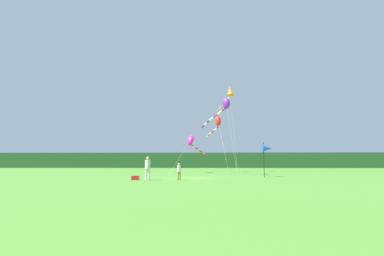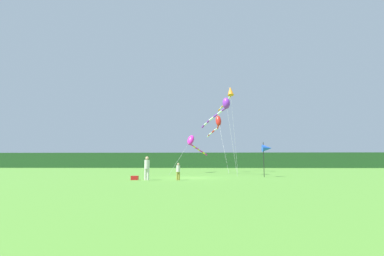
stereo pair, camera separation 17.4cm
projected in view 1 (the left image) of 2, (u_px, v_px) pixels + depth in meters
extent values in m
plane|color=#4C842D|center=(190.00, 178.00, 24.42)|extent=(120.00, 120.00, 0.00)
cube|color=#234C23|center=(196.00, 160.00, 69.29)|extent=(108.00, 2.20, 3.81)
cylinder|color=silver|center=(146.00, 174.00, 21.19)|extent=(0.18, 0.18, 0.87)
cylinder|color=silver|center=(149.00, 174.00, 21.18)|extent=(0.18, 0.18, 0.87)
cylinder|color=silver|center=(148.00, 164.00, 21.28)|extent=(0.40, 0.40, 0.69)
sphere|color=tan|center=(148.00, 158.00, 21.34)|extent=(0.25, 0.25, 0.25)
cylinder|color=olive|center=(178.00, 176.00, 21.10)|extent=(0.13, 0.13, 0.63)
cylinder|color=olive|center=(180.00, 176.00, 21.10)|extent=(0.13, 0.13, 0.63)
cylinder|color=silver|center=(179.00, 169.00, 21.17)|extent=(0.29, 0.29, 0.50)
sphere|color=tan|center=(179.00, 164.00, 21.21)|extent=(0.18, 0.18, 0.18)
cube|color=red|center=(135.00, 178.00, 21.40)|extent=(0.55, 0.37, 0.32)
cylinder|color=black|center=(264.00, 159.00, 25.98)|extent=(0.06, 0.06, 3.29)
cone|color=blue|center=(267.00, 148.00, 26.11)|extent=(0.90, 0.70, 0.70)
cylinder|color=#B2B2B2|center=(223.00, 145.00, 36.93)|extent=(0.97, 4.44, 7.33)
ellipsoid|color=red|center=(218.00, 121.00, 39.59)|extent=(1.05, 1.45, 1.82)
cylinder|color=red|center=(218.00, 127.00, 39.95)|extent=(0.28, 1.00, 0.51)
cylinder|color=white|center=(216.00, 129.00, 40.80)|extent=(0.59, 0.96, 0.37)
cylinder|color=red|center=(213.00, 131.00, 41.63)|extent=(0.54, 0.98, 0.44)
cylinder|color=white|center=(210.00, 133.00, 42.45)|extent=(0.59, 0.97, 0.41)
cylinder|color=red|center=(209.00, 135.00, 43.31)|extent=(0.29, 0.96, 0.29)
cylinder|color=white|center=(208.00, 136.00, 44.21)|extent=(0.38, 0.97, 0.29)
cylinder|color=#B2B2B2|center=(232.00, 138.00, 28.73)|extent=(0.85, 1.85, 7.81)
ellipsoid|color=purple|center=(226.00, 103.00, 30.13)|extent=(1.16, 1.30, 1.38)
cylinder|color=purple|center=(224.00, 109.00, 30.41)|extent=(0.60, 0.84, 0.36)
cylinder|color=white|center=(220.00, 112.00, 31.08)|extent=(0.64, 0.85, 0.47)
cylinder|color=purple|center=(216.00, 115.00, 31.75)|extent=(0.63, 0.84, 0.41)
cylinder|color=white|center=(212.00, 119.00, 32.40)|extent=(0.68, 0.83, 0.47)
cylinder|color=purple|center=(208.00, 121.00, 33.09)|extent=(0.46, 0.88, 0.37)
cylinder|color=white|center=(206.00, 124.00, 33.83)|extent=(0.51, 0.87, 0.37)
cylinder|color=purple|center=(203.00, 126.00, 34.56)|extent=(0.50, 0.88, 0.42)
cylinder|color=#B2B2B2|center=(234.00, 130.00, 38.29)|extent=(0.51, 2.62, 11.80)
cone|color=orange|center=(230.00, 91.00, 40.32)|extent=(1.11, 1.34, 1.55)
cylinder|color=orange|center=(230.00, 96.00, 40.55)|extent=(0.23, 0.69, 0.37)
cylinder|color=white|center=(229.00, 98.00, 41.13)|extent=(0.44, 0.70, 0.36)
cylinder|color=orange|center=(228.00, 100.00, 41.72)|extent=(0.24, 0.67, 0.28)
cylinder|color=white|center=(227.00, 101.00, 42.32)|extent=(0.29, 0.70, 0.35)
cylinder|color=orange|center=(225.00, 103.00, 42.91)|extent=(0.44, 0.71, 0.37)
cylinder|color=white|center=(224.00, 105.00, 43.48)|extent=(0.38, 0.70, 0.34)
cylinder|color=orange|center=(222.00, 106.00, 44.06)|extent=(0.44, 0.68, 0.28)
cylinder|color=white|center=(220.00, 108.00, 44.63)|extent=(0.43, 0.71, 0.39)
cylinder|color=orange|center=(219.00, 110.00, 45.19)|extent=(0.41, 0.72, 0.39)
cylinder|color=#B2B2B2|center=(181.00, 156.00, 34.11)|extent=(2.34, 4.23, 4.32)
ellipsoid|color=#E026B2|center=(190.00, 140.00, 36.43)|extent=(1.41, 1.57, 1.62)
cylinder|color=#E026B2|center=(192.00, 145.00, 36.68)|extent=(0.47, 0.77, 0.31)
cylinder|color=yellow|center=(194.00, 147.00, 37.31)|extent=(0.45, 0.79, 0.38)
cylinder|color=#E026B2|center=(196.00, 148.00, 37.90)|extent=(0.58, 0.74, 0.36)
cylinder|color=yellow|center=(198.00, 150.00, 38.51)|extent=(0.39, 0.79, 0.37)
cylinder|color=#E026B2|center=(200.00, 151.00, 39.09)|extent=(0.66, 0.71, 0.40)
cylinder|color=yellow|center=(203.00, 153.00, 39.64)|extent=(0.50, 0.78, 0.40)
cylinder|color=#E026B2|center=(205.00, 154.00, 40.24)|extent=(0.54, 0.77, 0.38)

